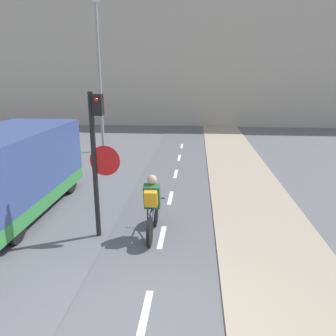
{
  "coord_description": "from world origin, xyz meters",
  "views": [
    {
      "loc": [
        0.72,
        -3.72,
        3.59
      ],
      "look_at": [
        0.0,
        4.64,
        1.2
      ],
      "focal_mm": 35.0,
      "sensor_mm": 36.0,
      "label": 1
    }
  ],
  "objects_px": {
    "street_lamp_far": "(99,60)",
    "van": "(8,173)",
    "traffic_light_pole": "(97,151)",
    "cyclist_near": "(152,208)"
  },
  "relations": [
    {
      "from": "street_lamp_far",
      "to": "traffic_light_pole",
      "type": "bearing_deg",
      "value": -74.51
    },
    {
      "from": "traffic_light_pole",
      "to": "cyclist_near",
      "type": "relative_size",
      "value": 1.96
    },
    {
      "from": "cyclist_near",
      "to": "van",
      "type": "distance_m",
      "value": 4.12
    },
    {
      "from": "street_lamp_far",
      "to": "van",
      "type": "bearing_deg",
      "value": -93.14
    },
    {
      "from": "street_lamp_far",
      "to": "van",
      "type": "distance_m",
      "value": 8.14
    },
    {
      "from": "traffic_light_pole",
      "to": "street_lamp_far",
      "type": "xyz_separation_m",
      "value": [
        -2.39,
        8.61,
        2.23
      ]
    },
    {
      "from": "traffic_light_pole",
      "to": "cyclist_near",
      "type": "xyz_separation_m",
      "value": [
        1.17,
        0.08,
        -1.31
      ]
    },
    {
      "from": "street_lamp_far",
      "to": "van",
      "type": "height_order",
      "value": "street_lamp_far"
    },
    {
      "from": "cyclist_near",
      "to": "street_lamp_far",
      "type": "bearing_deg",
      "value": 112.61
    },
    {
      "from": "street_lamp_far",
      "to": "cyclist_near",
      "type": "relative_size",
      "value": 4.19
    }
  ]
}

